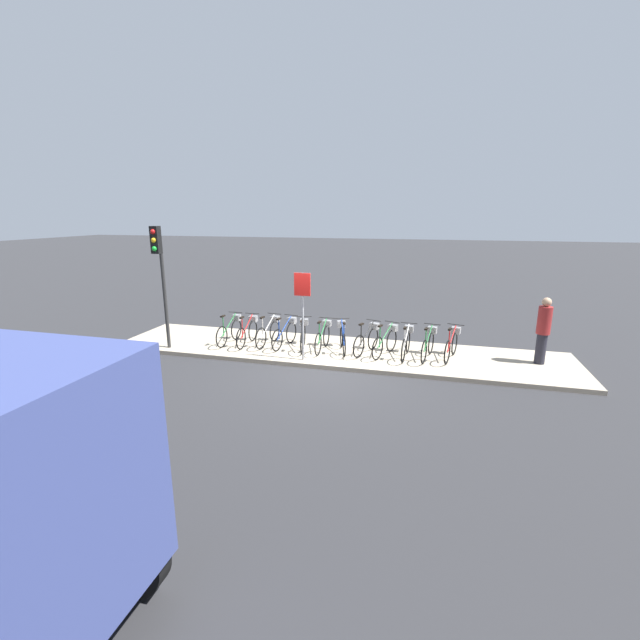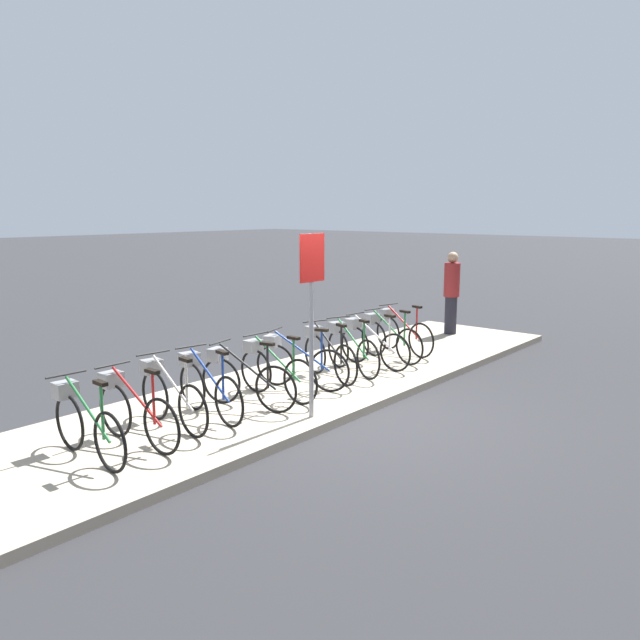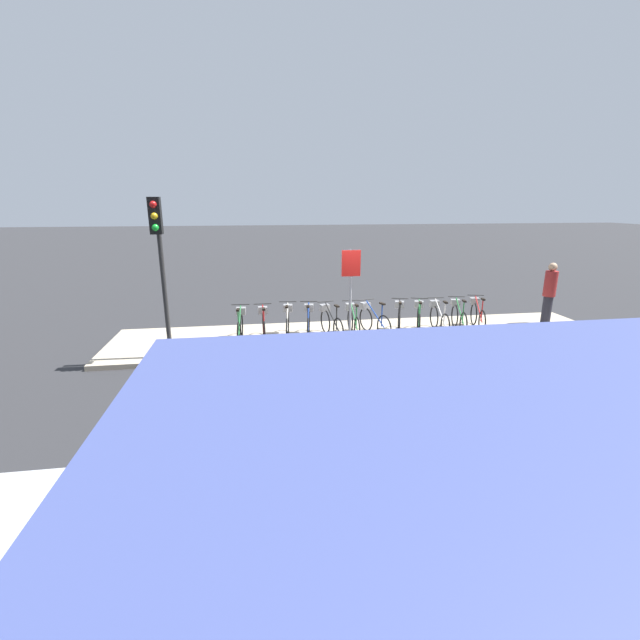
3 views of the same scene
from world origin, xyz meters
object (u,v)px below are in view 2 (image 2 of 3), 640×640
Objects in this scene: parked_bicycle_3 at (206,385)px; parked_bicycle_10 at (387,336)px; parked_bicycle_11 at (401,330)px; sign_post at (312,294)px; parked_bicycle_7 at (327,352)px; parked_bicycle_8 at (350,347)px; parked_bicycle_5 at (273,368)px; parked_bicycle_0 at (84,421)px; parked_bicycle_9 at (370,342)px; parked_bicycle_2 at (169,393)px; parked_bicycle_4 at (242,377)px; pedestrian at (452,291)px; parked_bicycle_6 at (296,361)px; parked_bicycle_1 at (132,408)px.

parked_bicycle_3 is 4.14m from parked_bicycle_10.
sign_post is (-3.90, -1.16, 1.19)m from parked_bicycle_11.
parked_bicycle_7 is 1.01× the size of parked_bicycle_8.
parked_bicycle_8 is (1.82, 0.01, 0.00)m from parked_bicycle_5.
parked_bicycle_9 is at bearing 0.16° from parked_bicycle_0.
parked_bicycle_9 is 3.10m from sign_post.
parked_bicycle_2 is 1.00× the size of parked_bicycle_5.
parked_bicycle_3 and parked_bicycle_9 have the same top height.
parked_bicycle_2 is 1.04× the size of parked_bicycle_7.
parked_bicycle_5 is 0.65× the size of sign_post.
parked_bicycle_7 is at bearing -177.77° from parked_bicycle_11.
parked_bicycle_4 is at bearing -179.31° from parked_bicycle_10.
pedestrian reaches higher than parked_bicycle_3.
parked_bicycle_6 is 3.03m from parked_bicycle_11.
parked_bicycle_8 is at bearing -1.74° from parked_bicycle_2.
sign_post reaches higher than parked_bicycle_2.
parked_bicycle_5 is (2.93, 0.03, 0.00)m from parked_bicycle_0.
parked_bicycle_1 is 1.17m from parked_bicycle_3.
parked_bicycle_4 is 0.98× the size of parked_bicycle_9.
parked_bicycle_4 is 1.00× the size of parked_bicycle_10.
parked_bicycle_3 is at bearing 179.59° from parked_bicycle_6.
parked_bicycle_7 is 0.54m from parked_bicycle_8.
parked_bicycle_7 is (3.63, 0.10, 0.00)m from parked_bicycle_1.
sign_post is at bearing -167.80° from pedestrian.
pedestrian is (7.56, 0.20, 0.52)m from parked_bicycle_2.
parked_bicycle_7 is at bearing 0.58° from parked_bicycle_6.
parked_bicycle_6 and parked_bicycle_8 have the same top height.
parked_bicycle_11 is at bearing -175.74° from pedestrian.
parked_bicycle_0 is at bearing 159.42° from sign_post.
sign_post is (0.30, -1.00, 1.19)m from parked_bicycle_4.
parked_bicycle_1 is 1.00× the size of parked_bicycle_5.
parked_bicycle_1 is at bearing -178.15° from parked_bicycle_6.
parked_bicycle_10 is (5.31, 0.07, 0.00)m from parked_bicycle_1.
parked_bicycle_1 is 5.31m from parked_bicycle_10.
pedestrian reaches higher than parked_bicycle_2.
parked_bicycle_7 is 4.59m from pedestrian.
parked_bicycle_3 is 0.64× the size of sign_post.
parked_bicycle_5 is at bearing 179.67° from parked_bicycle_9.
parked_bicycle_3 is (1.17, 0.11, 0.00)m from parked_bicycle_1.
parked_bicycle_9 is at bearing -1.81° from parked_bicycle_2.
parked_bicycle_3 and parked_bicycle_5 have the same top height.
sign_post is (-1.60, -1.07, 1.19)m from parked_bicycle_7.
parked_bicycle_1 is 1.04× the size of parked_bicycle_6.
parked_bicycle_0 is at bearing -179.84° from parked_bicycle_9.
parked_bicycle_6 is 5.32m from pedestrian.
parked_bicycle_0 and parked_bicycle_5 have the same top height.
parked_bicycle_6 is 2.41m from parked_bicycle_10.
parked_bicycle_6 and parked_bicycle_9 have the same top height.
parked_bicycle_7 is 0.96× the size of parked_bicycle_9.
parked_bicycle_1 is at bearing -177.49° from pedestrian.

